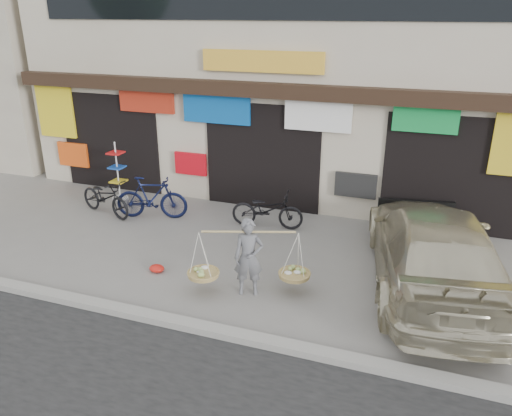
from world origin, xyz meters
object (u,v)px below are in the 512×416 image
(suv, at_px, (433,248))
(bike_0, at_px, (105,197))
(display_rack, at_px, (118,176))
(bike_2, at_px, (267,209))
(street_vendor, at_px, (249,261))
(bike_1, at_px, (152,198))

(suv, bearing_deg, bike_0, -16.50)
(display_rack, bearing_deg, bike_2, -6.45)
(bike_0, xyz_separation_m, bike_2, (4.08, 0.60, -0.01))
(bike_2, bearing_deg, suv, -119.20)
(bike_2, height_order, display_rack, display_rack)
(street_vendor, relative_size, display_rack, 1.34)
(bike_0, distance_m, display_rack, 1.17)
(bike_1, distance_m, bike_2, 2.89)
(street_vendor, bearing_deg, display_rack, 127.12)
(bike_0, xyz_separation_m, suv, (7.79, -0.94, 0.30))
(street_vendor, relative_size, bike_0, 1.21)
(bike_2, xyz_separation_m, suv, (3.71, -1.54, 0.31))
(bike_1, xyz_separation_m, suv, (6.57, -1.13, 0.23))
(bike_1, relative_size, suv, 0.32)
(bike_0, relative_size, bike_1, 0.99)
(bike_0, xyz_separation_m, display_rack, (-0.35, 1.10, 0.18))
(street_vendor, xyz_separation_m, bike_0, (-4.70, 2.34, -0.20))
(bike_0, relative_size, display_rack, 1.10)
(suv, bearing_deg, display_rack, -23.69)
(bike_1, distance_m, display_rack, 1.81)
(bike_0, distance_m, bike_1, 1.24)
(suv, bearing_deg, street_vendor, 14.75)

